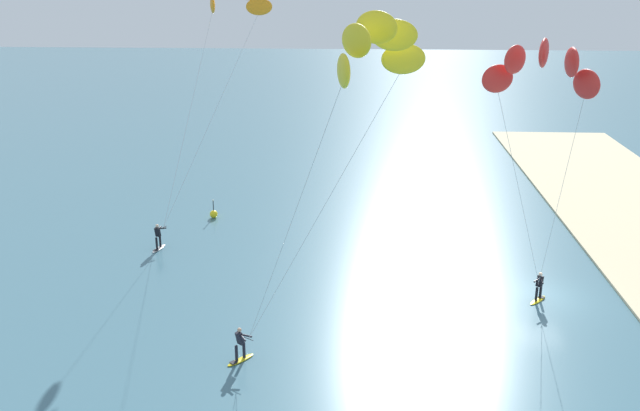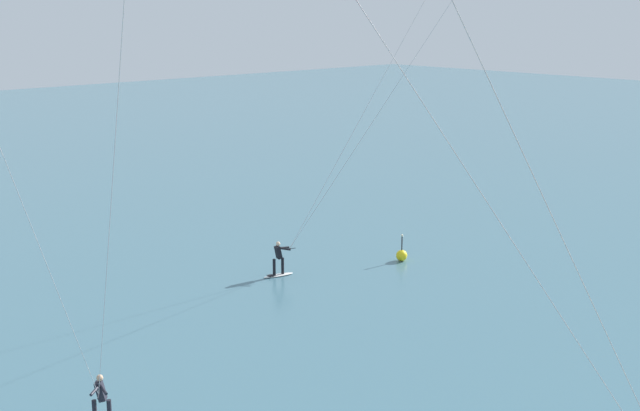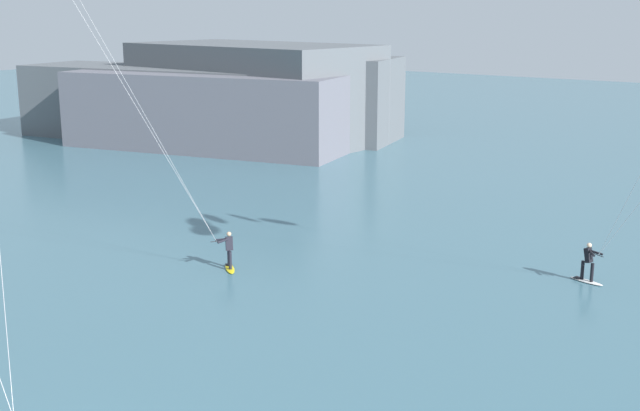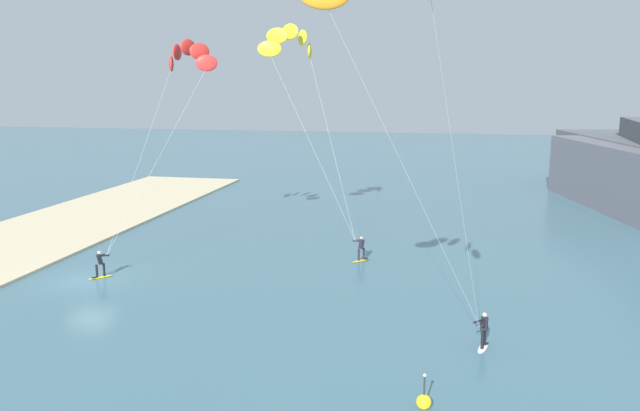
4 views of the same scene
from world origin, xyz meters
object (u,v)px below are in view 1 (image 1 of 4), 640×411
object	(u,v)px
kitesurfer_mid_water	(368,64)
kitesurfer_nearshore	(542,83)
kitesurfer_far_out	(232,6)
marker_buoy	(214,214)

from	to	relation	value
kitesurfer_mid_water	kitesurfer_nearshore	bearing A→B (deg)	-64.53
kitesurfer_far_out	kitesurfer_mid_water	bearing A→B (deg)	-159.64
kitesurfer_mid_water	marker_buoy	size ratio (longest dim) A/B	11.38
kitesurfer_far_out	marker_buoy	distance (m)	14.43
marker_buoy	kitesurfer_mid_water	bearing A→B (deg)	-155.12
kitesurfer_mid_water	kitesurfer_far_out	world-z (taller)	kitesurfer_far_out
kitesurfer_nearshore	kitesurfer_far_out	size ratio (longest dim) A/B	0.89
kitesurfer_nearshore	marker_buoy	world-z (taller)	kitesurfer_nearshore
marker_buoy	kitesurfer_nearshore	bearing A→B (deg)	-138.46
kitesurfer_far_out	marker_buoy	world-z (taller)	kitesurfer_far_out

